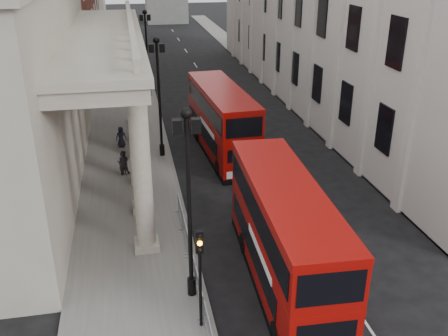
# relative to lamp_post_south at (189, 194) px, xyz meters

# --- Properties ---
(sidewalk_west) EXTENTS (6.00, 140.00, 0.12)m
(sidewalk_west) POSITION_rel_lamp_post_south_xyz_m (-2.40, 26.00, -4.85)
(sidewalk_west) COLOR slate
(sidewalk_west) RESTS_ON ground
(sidewalk_east) EXTENTS (3.00, 140.00, 0.12)m
(sidewalk_east) POSITION_rel_lamp_post_south_xyz_m (14.10, 26.00, -4.85)
(sidewalk_east) COLOR slate
(sidewalk_east) RESTS_ON ground
(kerb) EXTENTS (0.20, 140.00, 0.14)m
(kerb) POSITION_rel_lamp_post_south_xyz_m (0.55, 26.00, -4.84)
(kerb) COLOR slate
(kerb) RESTS_ON ground
(lamp_post_south) EXTENTS (1.05, 0.44, 8.32)m
(lamp_post_south) POSITION_rel_lamp_post_south_xyz_m (0.00, 0.00, 0.00)
(lamp_post_south) COLOR black
(lamp_post_south) RESTS_ON sidewalk_west
(lamp_post_mid) EXTENTS (1.05, 0.44, 8.32)m
(lamp_post_mid) POSITION_rel_lamp_post_south_xyz_m (0.00, 16.00, 0.00)
(lamp_post_mid) COLOR black
(lamp_post_mid) RESTS_ON sidewalk_west
(lamp_post_north) EXTENTS (1.05, 0.44, 8.32)m
(lamp_post_north) POSITION_rel_lamp_post_south_xyz_m (0.00, 32.00, 0.00)
(lamp_post_north) COLOR black
(lamp_post_north) RESTS_ON sidewalk_west
(traffic_light) EXTENTS (0.28, 0.33, 4.30)m
(traffic_light) POSITION_rel_lamp_post_south_xyz_m (0.10, -2.02, -1.80)
(traffic_light) COLOR black
(traffic_light) RESTS_ON sidewalk_west
(crowd_barriers) EXTENTS (0.50, 18.75, 1.10)m
(crowd_barriers) POSITION_rel_lamp_post_south_xyz_m (0.25, -1.77, -4.24)
(crowd_barriers) COLOR gray
(crowd_barriers) RESTS_ON sidewalk_west
(bus_near) EXTENTS (3.06, 11.13, 4.77)m
(bus_near) POSITION_rel_lamp_post_south_xyz_m (4.09, 0.26, -2.42)
(bus_near) COLOR #9B0A07
(bus_near) RESTS_ON ground
(bus_far) EXTENTS (3.36, 11.24, 4.79)m
(bus_far) POSITION_rel_lamp_post_south_xyz_m (4.36, 16.01, -2.41)
(bus_far) COLOR #9A0A07
(bus_far) RESTS_ON ground
(pedestrian_a) EXTENTS (0.63, 0.47, 1.55)m
(pedestrian_a) POSITION_rel_lamp_post_south_xyz_m (-2.73, 13.06, -4.02)
(pedestrian_a) COLOR black
(pedestrian_a) RESTS_ON sidewalk_west
(pedestrian_b) EXTENTS (0.79, 0.62, 1.58)m
(pedestrian_b) POSITION_rel_lamp_post_south_xyz_m (-2.72, 13.28, -4.00)
(pedestrian_b) COLOR black
(pedestrian_b) RESTS_ON sidewalk_west
(pedestrian_c) EXTENTS (0.80, 0.55, 1.57)m
(pedestrian_c) POSITION_rel_lamp_post_south_xyz_m (-2.84, 18.20, -4.01)
(pedestrian_c) COLOR black
(pedestrian_c) RESTS_ON sidewalk_west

